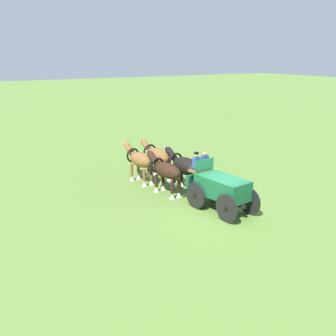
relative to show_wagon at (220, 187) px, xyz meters
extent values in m
plane|color=olive|center=(-0.17, -0.02, -1.22)|extent=(220.00, 220.00, 0.00)
cube|color=#195B38|center=(-0.17, -0.02, 0.04)|extent=(2.85, 1.66, 0.97)
cube|color=brown|center=(1.42, 0.16, 0.57)|extent=(0.70, 1.28, 0.12)
cube|color=#195B38|center=(1.82, 0.21, -0.09)|extent=(0.36, 1.11, 0.60)
cube|color=#195B38|center=(1.12, 0.13, 0.90)|extent=(0.20, 1.22, 0.55)
cube|color=black|center=(-0.17, -0.02, -0.54)|extent=(2.98, 0.50, 0.16)
cylinder|color=black|center=(0.81, 0.88, -0.54)|extent=(1.35, 0.23, 1.35)
cylinder|color=black|center=(0.81, 0.88, -0.54)|extent=(0.22, 0.20, 0.20)
cylinder|color=black|center=(0.99, -0.67, -0.54)|extent=(1.35, 0.23, 1.35)
cylinder|color=black|center=(0.99, -0.67, -0.54)|extent=(0.22, 0.20, 0.20)
cylinder|color=black|center=(-1.34, 0.63, -0.54)|extent=(1.35, 0.23, 1.35)
cylinder|color=black|center=(-1.34, 0.63, -0.54)|extent=(0.22, 0.20, 0.20)
cylinder|color=black|center=(-1.16, -0.92, -0.54)|extent=(1.35, 0.23, 1.35)
cylinder|color=black|center=(-1.16, -0.92, -0.54)|extent=(0.22, 0.20, 0.20)
cylinder|color=brown|center=(2.46, 0.28, -0.49)|extent=(2.59, 0.40, 0.10)
cube|color=#2D2D33|center=(1.51, 0.47, 0.71)|extent=(0.43, 0.36, 0.16)
cube|color=#334C99|center=(1.39, 0.46, 0.98)|extent=(0.28, 0.39, 0.55)
sphere|color=tan|center=(1.39, 0.46, 1.37)|extent=(0.22, 0.22, 0.22)
cylinder|color=black|center=(1.39, 0.46, 1.50)|extent=(0.24, 0.24, 0.08)
cube|color=#BCB293|center=(1.57, -0.12, 0.71)|extent=(0.43, 0.36, 0.16)
cube|color=#334C99|center=(1.46, -0.13, 0.98)|extent=(0.28, 0.39, 0.55)
sphere|color=tan|center=(1.46, -0.13, 1.37)|extent=(0.22, 0.22, 0.22)
ellipsoid|color=#331E14|center=(3.28, 1.03, 0.17)|extent=(2.14, 1.09, 0.86)
cylinder|color=#331E14|center=(3.97, 1.35, -0.55)|extent=(0.18, 0.18, 0.71)
cone|color=silver|center=(3.97, 1.35, -1.06)|extent=(0.30, 0.30, 0.31)
cylinder|color=#331E14|center=(4.02, 0.88, -0.55)|extent=(0.18, 0.18, 0.71)
cone|color=silver|center=(4.02, 0.88, -1.06)|extent=(0.30, 0.30, 0.31)
cylinder|color=#331E14|center=(2.54, 1.18, -0.55)|extent=(0.18, 0.18, 0.71)
cone|color=silver|center=(2.54, 1.18, -1.06)|extent=(0.30, 0.30, 0.31)
cylinder|color=#331E14|center=(2.60, 0.72, -0.55)|extent=(0.18, 0.18, 0.71)
cone|color=silver|center=(2.60, 0.72, -1.06)|extent=(0.30, 0.30, 0.31)
cylinder|color=#331E14|center=(4.57, 1.18, 0.55)|extent=(0.98, 0.47, 0.81)
ellipsoid|color=#331E14|center=(4.93, 1.22, 0.81)|extent=(0.63, 0.33, 0.32)
cube|color=silver|center=(5.21, 1.25, 0.81)|extent=(0.07, 0.11, 0.24)
torus|color=black|center=(4.20, 1.14, 0.27)|extent=(0.22, 0.90, 0.89)
cylinder|color=black|center=(2.21, 0.91, -0.13)|extent=(0.14, 0.14, 0.80)
ellipsoid|color=black|center=(3.43, -0.26, 0.19)|extent=(2.03, 1.21, 0.99)
cylinder|color=black|center=(4.07, 0.09, -0.57)|extent=(0.18, 0.18, 0.69)
cone|color=silver|center=(4.07, 0.09, -1.07)|extent=(0.30, 0.30, 0.30)
cylinder|color=black|center=(4.14, -0.45, -0.57)|extent=(0.18, 0.18, 0.69)
cone|color=silver|center=(4.14, -0.45, -1.07)|extent=(0.30, 0.30, 0.30)
cylinder|color=black|center=(2.73, -0.07, -0.57)|extent=(0.18, 0.18, 0.69)
cone|color=silver|center=(2.73, -0.07, -1.07)|extent=(0.30, 0.30, 0.30)
cylinder|color=black|center=(2.79, -0.61, -0.57)|extent=(0.18, 0.18, 0.69)
cone|color=silver|center=(2.79, -0.61, -1.07)|extent=(0.30, 0.30, 0.30)
cylinder|color=black|center=(4.66, -0.12, 0.60)|extent=(0.98, 0.47, 0.81)
ellipsoid|color=black|center=(5.03, -0.08, 0.86)|extent=(0.63, 0.33, 0.32)
cube|color=silver|center=(5.31, -0.04, 0.86)|extent=(0.07, 0.11, 0.24)
torus|color=black|center=(4.30, -0.16, 0.29)|extent=(0.24, 1.02, 1.01)
cylinder|color=black|center=(2.42, -0.38, -0.11)|extent=(0.14, 0.14, 0.80)
ellipsoid|color=brown|center=(5.87, 1.33, 0.22)|extent=(2.05, 1.11, 0.89)
cylinder|color=brown|center=(6.52, 1.65, -0.53)|extent=(0.18, 0.18, 0.74)
cone|color=silver|center=(6.52, 1.65, -1.06)|extent=(0.30, 0.30, 0.32)
cylinder|color=brown|center=(6.58, 1.17, -0.53)|extent=(0.18, 0.18, 0.74)
cone|color=silver|center=(6.58, 1.17, -1.06)|extent=(0.30, 0.30, 0.32)
cylinder|color=brown|center=(5.16, 1.49, -0.53)|extent=(0.18, 0.18, 0.74)
cone|color=silver|center=(5.16, 1.49, -1.06)|extent=(0.30, 0.30, 0.32)
cylinder|color=brown|center=(5.21, 1.01, -0.53)|extent=(0.18, 0.18, 0.74)
cone|color=silver|center=(5.21, 1.01, -1.06)|extent=(0.30, 0.30, 0.32)
cylinder|color=brown|center=(7.11, 1.47, 0.61)|extent=(0.98, 0.47, 0.81)
ellipsoid|color=brown|center=(7.48, 1.52, 0.87)|extent=(0.63, 0.33, 0.32)
cube|color=silver|center=(7.76, 1.55, 0.87)|extent=(0.07, 0.11, 0.24)
torus|color=black|center=(6.74, 1.43, 0.32)|extent=(0.22, 0.93, 0.92)
cylinder|color=black|center=(4.84, 1.21, -0.08)|extent=(0.14, 0.14, 0.80)
ellipsoid|color=brown|center=(6.02, 0.04, 0.23)|extent=(2.13, 1.22, 0.99)
cylinder|color=brown|center=(6.69, 0.39, -0.55)|extent=(0.18, 0.18, 0.72)
cone|color=silver|center=(6.69, 0.39, -1.06)|extent=(0.30, 0.30, 0.31)
cylinder|color=brown|center=(6.75, -0.15, -0.55)|extent=(0.18, 0.18, 0.72)
cone|color=silver|center=(6.75, -0.15, -1.06)|extent=(0.30, 0.30, 0.31)
cylinder|color=brown|center=(5.28, 0.23, -0.55)|extent=(0.18, 0.18, 0.72)
cone|color=silver|center=(5.28, 0.23, -1.06)|extent=(0.30, 0.30, 0.31)
cylinder|color=brown|center=(5.34, -0.31, -0.55)|extent=(0.18, 0.18, 0.72)
cone|color=silver|center=(5.34, -0.31, -1.06)|extent=(0.30, 0.30, 0.31)
cylinder|color=brown|center=(7.29, 0.19, 0.64)|extent=(0.98, 0.47, 0.81)
ellipsoid|color=brown|center=(7.66, 0.23, 0.89)|extent=(0.63, 0.33, 0.32)
cube|color=silver|center=(7.93, 0.26, 0.89)|extent=(0.07, 0.11, 0.24)
torus|color=black|center=(6.92, 0.14, 0.33)|extent=(0.24, 1.02, 1.01)
cylinder|color=black|center=(4.96, -0.08, -0.07)|extent=(0.14, 0.14, 0.80)
camera|label=1|loc=(-14.16, 11.53, 6.28)|focal=41.42mm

